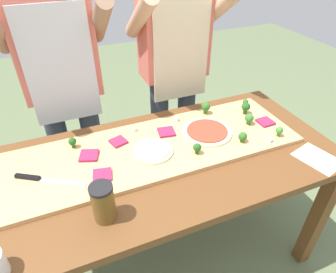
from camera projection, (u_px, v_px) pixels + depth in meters
The scene contains 26 objects.
ground_plane at pixel (168, 253), 1.84m from camera, with size 8.00×8.00×0.00m, color #60704C.
prep_table at pixel (169, 174), 1.43m from camera, with size 1.61×0.79×0.79m.
cutting_board at pixel (156, 148), 1.41m from camera, with size 1.40×0.45×0.02m, color tan.
chefs_knife at pixel (40, 179), 1.21m from camera, with size 0.27×0.18×0.02m.
pizza_whole_tomato_red at pixel (207, 131), 1.49m from camera, with size 0.25×0.25×0.02m.
pizza_whole_cheese_artichoke at pixel (153, 151), 1.36m from camera, with size 0.19×0.19×0.02m.
pizza_slice_near_left at pixel (89, 156), 1.34m from camera, with size 0.08×0.08×0.01m, color #9E234C.
pizza_slice_far_left at pixel (102, 175), 1.23m from camera, with size 0.08×0.08×0.01m, color #9E234C.
pizza_slice_center at pixel (118, 142), 1.42m from camera, with size 0.07×0.07×0.01m, color #9E234C.
pizza_slice_far_right at pixel (265, 122), 1.56m from camera, with size 0.08×0.08×0.01m, color #9E234C.
pizza_slice_near_right at pixel (166, 132), 1.49m from camera, with size 0.08×0.08×0.01m, color #9E234C.
broccoli_floret_front_left at pixel (243, 137), 1.41m from camera, with size 0.04×0.04×0.05m.
broccoli_floret_back_left at pixel (72, 142), 1.38m from camera, with size 0.04×0.04×0.05m.
broccoli_floret_center_right at pixel (206, 107), 1.62m from camera, with size 0.05×0.05×0.07m.
broccoli_floret_back_right at pixel (246, 107), 1.62m from camera, with size 0.05×0.05×0.07m.
broccoli_floret_back_mid at pixel (245, 102), 1.69m from camera, with size 0.03×0.03×0.04m.
broccoli_floret_front_right at pixel (279, 131), 1.45m from camera, with size 0.04×0.04×0.05m.
broccoli_floret_front_mid at pixel (197, 148), 1.34m from camera, with size 0.04×0.04×0.05m.
broccoli_floret_center_left at pixel (249, 118), 1.54m from camera, with size 0.05×0.05×0.06m.
cheese_crumble_a at pixel (135, 129), 1.50m from camera, with size 0.02×0.02×0.02m, color white.
cheese_crumble_b at pixel (270, 140), 1.42m from camera, with size 0.02×0.02×0.02m, color silver.
cheese_crumble_c at pixel (176, 119), 1.57m from camera, with size 0.02×0.02×0.02m, color silver.
sauce_jar at pixel (103, 203), 1.04m from camera, with size 0.09×0.09×0.16m.
recipe_note at pixel (318, 159), 1.36m from camera, with size 0.15×0.19×0.00m, color white.
cook_left at pixel (62, 78), 1.59m from camera, with size 0.54×0.39×1.67m.
cook_right at pixel (174, 60), 1.79m from camera, with size 0.54×0.39×1.67m.
Camera 1 is at (-0.40, -0.97, 1.67)m, focal length 31.29 mm.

